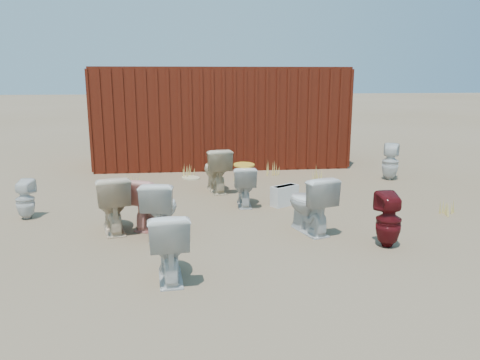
{
  "coord_description": "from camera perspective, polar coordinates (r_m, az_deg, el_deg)",
  "views": [
    {
      "loc": [
        -0.81,
        -6.76,
        2.22
      ],
      "look_at": [
        0.0,
        0.6,
        0.55
      ],
      "focal_mm": 35.0,
      "sensor_mm": 36.0,
      "label": 1
    }
  ],
  "objects": [
    {
      "name": "toilet_front_pink",
      "position": [
        7.04,
        -11.0,
        -2.67
      ],
      "size": [
        0.69,
        0.85,
        0.76
      ],
      "primitive_type": "imported",
      "rotation": [
        0.0,
        0.0,
        2.71
      ],
      "color": "#E39083",
      "rests_on": "ground"
    },
    {
      "name": "toilet_front_a",
      "position": [
        5.23,
        -8.69,
        -7.82
      ],
      "size": [
        0.51,
        0.81,
        0.79
      ],
      "primitive_type": "imported",
      "rotation": [
        0.0,
        0.0,
        3.23
      ],
      "color": "silver",
      "rests_on": "ground"
    },
    {
      "name": "toilet_front_maroon",
      "position": [
        6.42,
        17.65,
        -4.67
      ],
      "size": [
        0.34,
        0.35,
        0.73
      ],
      "primitive_type": "imported",
      "rotation": [
        0.0,
        0.0,
        3.17
      ],
      "color": "#550E12",
      "rests_on": "ground"
    },
    {
      "name": "toilet_back_e",
      "position": [
        10.57,
        17.86,
        2.12
      ],
      "size": [
        0.47,
        0.48,
        0.78
      ],
      "primitive_type": "imported",
      "rotation": [
        0.0,
        0.0,
        2.68
      ],
      "color": "silver",
      "rests_on": "ground"
    },
    {
      "name": "loose_tank",
      "position": [
        8.14,
        5.46,
        -1.89
      ],
      "size": [
        0.53,
        0.43,
        0.35
      ],
      "primitive_type": "cube",
      "rotation": [
        0.0,
        0.0,
        0.56
      ],
      "color": "silver",
      "rests_on": "ground"
    },
    {
      "name": "weed_clump_d",
      "position": [
        10.47,
        -6.31,
        1.09
      ],
      "size": [
        0.3,
        0.3,
        0.25
      ],
      "primitive_type": "cone",
      "color": "gold",
      "rests_on": "ground"
    },
    {
      "name": "shipping_container",
      "position": [
        12.03,
        -2.42,
        7.83
      ],
      "size": [
        6.0,
        2.4,
        2.4
      ],
      "primitive_type": "cube",
      "color": "#4D130C",
      "rests_on": "ground"
    },
    {
      "name": "toilet_back_a",
      "position": [
        8.05,
        -24.71,
        -2.18
      ],
      "size": [
        0.33,
        0.33,
        0.63
      ],
      "primitive_type": "imported",
      "rotation": [
        0.0,
        0.0,
        2.97
      ],
      "color": "silver",
      "rests_on": "ground"
    },
    {
      "name": "loose_lid_near",
      "position": [
        9.14,
        -14.04,
        -1.65
      ],
      "size": [
        0.43,
        0.53,
        0.02
      ],
      "primitive_type": "ellipsoid",
      "rotation": [
        0.0,
        0.0,
        -0.1
      ],
      "color": "beige",
      "rests_on": "ground"
    },
    {
      "name": "toilet_back_beige_right",
      "position": [
        9.05,
        -2.94,
        1.26
      ],
      "size": [
        0.62,
        0.91,
        0.85
      ],
      "primitive_type": "imported",
      "rotation": [
        0.0,
        0.0,
        3.32
      ],
      "color": "beige",
      "rests_on": "ground"
    },
    {
      "name": "toilet_front_c",
      "position": [
        6.6,
        -9.66,
        -3.43
      ],
      "size": [
        0.54,
        0.84,
        0.81
      ],
      "primitive_type": "imported",
      "rotation": [
        0.0,
        0.0,
        3.02
      ],
      "color": "silver",
      "rests_on": "ground"
    },
    {
      "name": "weed_clump_e",
      "position": [
        10.63,
        3.95,
        1.41
      ],
      "size": [
        0.34,
        0.34,
        0.29
      ],
      "primitive_type": "cone",
      "color": "gold",
      "rests_on": "ground"
    },
    {
      "name": "weed_clump_a",
      "position": [
        9.57,
        -12.48,
        -0.12
      ],
      "size": [
        0.36,
        0.36,
        0.29
      ],
      "primitive_type": "cone",
      "color": "gold",
      "rests_on": "ground"
    },
    {
      "name": "ground",
      "position": [
        7.16,
        0.53,
        -5.35
      ],
      "size": [
        100.0,
        100.0,
        0.0
      ],
      "primitive_type": "plane",
      "color": "brown",
      "rests_on": "ground"
    },
    {
      "name": "weed_clump_b",
      "position": [
        9.95,
        0.28,
        0.57
      ],
      "size": [
        0.32,
        0.32,
        0.26
      ],
      "primitive_type": "cone",
      "color": "gold",
      "rests_on": "ground"
    },
    {
      "name": "toilet_back_yellowlid",
      "position": [
        8.06,
        0.49,
        -0.68
      ],
      "size": [
        0.42,
        0.7,
        0.71
      ],
      "primitive_type": "imported",
      "rotation": [
        0.0,
        0.0,
        3.11
      ],
      "color": "silver",
      "rests_on": "ground"
    },
    {
      "name": "weed_clump_f",
      "position": [
        8.29,
        24.33,
        -3.22
      ],
      "size": [
        0.28,
        0.28,
        0.21
      ],
      "primitive_type": "cone",
      "color": "gold",
      "rests_on": "ground"
    },
    {
      "name": "yellow_lid",
      "position": [
        7.98,
        0.49,
        1.87
      ],
      "size": [
        0.36,
        0.45,
        0.02
      ],
      "primitive_type": "ellipsoid",
      "color": "gold",
      "rests_on": "toilet_back_yellowlid"
    },
    {
      "name": "weed_clump_c",
      "position": [
        9.88,
        9.12,
        0.59
      ],
      "size": [
        0.36,
        0.36,
        0.35
      ],
      "primitive_type": "cone",
      "color": "gold",
      "rests_on": "ground"
    },
    {
      "name": "loose_lid_far",
      "position": [
        10.32,
        -6.03,
        0.28
      ],
      "size": [
        0.55,
        0.59,
        0.02
      ],
      "primitive_type": "ellipsoid",
      "rotation": [
        0.0,
        0.0,
        0.57
      ],
      "color": "beige",
      "rests_on": "ground"
    },
    {
      "name": "toilet_back_beige_left",
      "position": [
        6.96,
        -15.31,
        -2.74
      ],
      "size": [
        0.66,
        0.91,
        0.84
      ],
      "primitive_type": "imported",
      "rotation": [
        0.0,
        0.0,
        3.4
      ],
      "color": "beige",
      "rests_on": "ground"
    },
    {
      "name": "toilet_front_e",
      "position": [
        6.76,
        8.49,
        -2.86
      ],
      "size": [
        0.7,
        0.93,
        0.84
      ],
      "primitive_type": "imported",
      "rotation": [
        0.0,
        0.0,
        3.45
      ],
      "color": "silver",
      "rests_on": "ground"
    }
  ]
}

